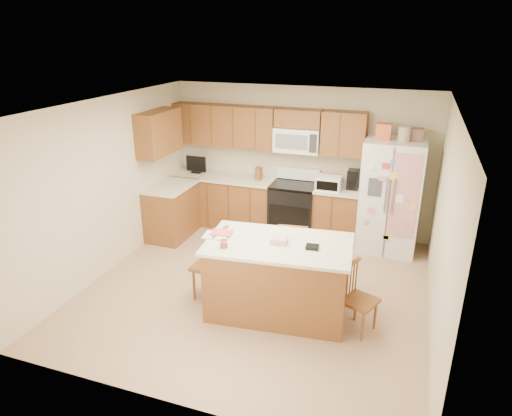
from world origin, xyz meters
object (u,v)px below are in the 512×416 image
at_px(windsor_chair_right, 359,300).
at_px(stove, 294,208).
at_px(windsor_chair_left, 211,265).
at_px(refrigerator, 390,195).
at_px(windsor_chair_back, 293,255).
at_px(island, 278,277).

bearing_deg(windsor_chair_right, stove, 120.42).
bearing_deg(windsor_chair_left, windsor_chair_right, -3.14).
height_order(stove, windsor_chair_left, stove).
height_order(stove, windsor_chair_right, stove).
bearing_deg(stove, windsor_chair_right, -59.58).
height_order(stove, refrigerator, refrigerator).
xyz_separation_m(refrigerator, windsor_chair_left, (-2.07, -2.26, -0.46)).
distance_m(refrigerator, windsor_chair_left, 3.10).
relative_size(stove, windsor_chair_left, 1.15).
distance_m(stove, windsor_chair_back, 1.73).
bearing_deg(island, stove, 100.18).
distance_m(stove, windsor_chair_right, 2.82).
distance_m(windsor_chair_left, windsor_chair_back, 1.14).
bearing_deg(island, windsor_chair_back, 89.07).
xyz_separation_m(windsor_chair_back, windsor_chair_right, (0.99, -0.76, -0.04)).
bearing_deg(windsor_chair_back, windsor_chair_left, -145.06).
bearing_deg(windsor_chair_left, stove, 77.88).
bearing_deg(stove, island, -79.82).
bearing_deg(stove, refrigerator, -2.30).
height_order(island, windsor_chair_right, island).
xyz_separation_m(refrigerator, windsor_chair_right, (-0.14, -2.37, -0.51)).
relative_size(stove, refrigerator, 0.55).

